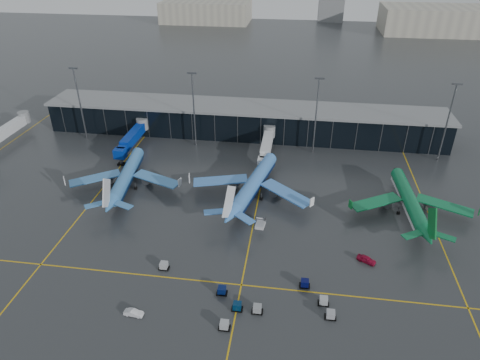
# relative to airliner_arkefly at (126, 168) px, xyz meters

# --- Properties ---
(ground) EXTENTS (600.00, 600.00, 0.00)m
(ground) POSITION_rel_airliner_arkefly_xyz_m (28.09, -20.27, -5.87)
(ground) COLOR #282B2D
(ground) RESTS_ON ground
(terminal_pier) EXTENTS (142.00, 17.00, 10.70)m
(terminal_pier) POSITION_rel_airliner_arkefly_xyz_m (28.09, 41.73, -0.45)
(terminal_pier) COLOR black
(terminal_pier) RESTS_ON ground
(jet_bridges) EXTENTS (94.00, 27.50, 7.20)m
(jet_bridges) POSITION_rel_airliner_arkefly_xyz_m (-6.91, 22.72, -1.32)
(jet_bridges) COLOR #595B60
(jet_bridges) RESTS_ON ground
(flood_masts) EXTENTS (203.00, 0.50, 25.50)m
(flood_masts) POSITION_rel_airliner_arkefly_xyz_m (33.09, 29.73, 7.94)
(flood_masts) COLOR #595B60
(flood_masts) RESTS_ON ground
(distant_hangars) EXTENTS (260.00, 71.00, 22.00)m
(distant_hangars) POSITION_rel_airliner_arkefly_xyz_m (78.04, 249.81, 2.92)
(distant_hangars) COLOR #B2AD99
(distant_hangars) RESTS_ON ground
(taxi_lines) EXTENTS (220.00, 120.00, 0.02)m
(taxi_lines) POSITION_rel_airliner_arkefly_xyz_m (38.09, -9.66, -5.86)
(taxi_lines) COLOR gold
(taxi_lines) RESTS_ON ground
(airliner_arkefly) EXTENTS (37.70, 41.79, 11.74)m
(airliner_arkefly) POSITION_rel_airliner_arkefly_xyz_m (0.00, 0.00, 0.00)
(airliner_arkefly) COLOR #397ABC
(airliner_arkefly) RESTS_ON ground
(airliner_klm_near) EXTENTS (44.15, 47.96, 12.64)m
(airliner_klm_near) POSITION_rel_airliner_arkefly_xyz_m (36.70, 0.41, 0.45)
(airliner_klm_near) COLOR #3F7DCF
(airliner_klm_near) RESTS_ON ground
(airliner_aer_lingus) EXTENTS (34.79, 39.11, 11.50)m
(airliner_aer_lingus) POSITION_rel_airliner_arkefly_xyz_m (77.53, -1.90, -0.12)
(airliner_aer_lingus) COLOR #0C693B
(airliner_aer_lingus) RESTS_ON ground
(baggage_carts) EXTENTS (37.71, 15.70, 1.70)m
(baggage_carts) POSITION_rel_airliner_arkefly_xyz_m (41.79, -39.46, -5.11)
(baggage_carts) COLOR black
(baggage_carts) RESTS_ON ground
(mobile_airstair) EXTENTS (2.52, 3.41, 3.45)m
(mobile_airstair) POSITION_rel_airliner_arkefly_xyz_m (39.93, -14.13, -5.10)
(mobile_airstair) COLOR silver
(mobile_airstair) RESTS_ON ground
(service_van_red) EXTENTS (4.54, 3.54, 1.45)m
(service_van_red) POSITION_rel_airliner_arkefly_xyz_m (64.73, -24.14, -5.15)
(service_van_red) COLOR maroon
(service_van_red) RESTS_ON ground
(service_van_white) EXTENTS (3.87, 1.56, 1.25)m
(service_van_white) POSITION_rel_airliner_arkefly_xyz_m (18.74, -46.25, -5.25)
(service_van_white) COLOR silver
(service_van_white) RESTS_ON ground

